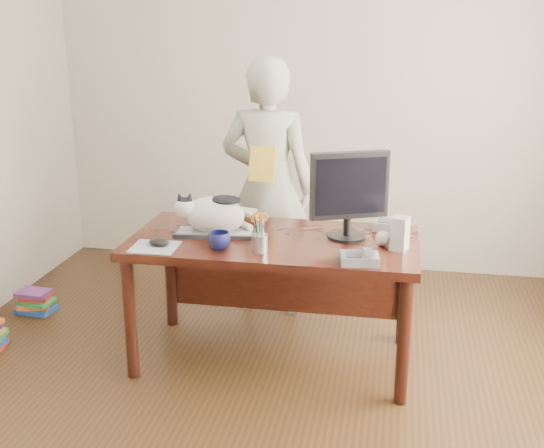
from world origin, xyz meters
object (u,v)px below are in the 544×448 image
(keyboard, at_px, (215,233))
(coffee_mug, at_px, (219,240))
(calculator, at_px, (387,224))
(book_pile_b, at_px, (35,302))
(monitor, at_px, (349,191))
(mouse, at_px, (159,242))
(person, at_px, (268,188))
(pen_cup, at_px, (260,241))
(book_stack, at_px, (246,217))
(cat, at_px, (212,213))
(phone, at_px, (361,258))
(speaker, at_px, (400,233))
(baseball, at_px, (383,238))
(desk, at_px, (276,258))

(keyboard, xyz_separation_m, coffee_mug, (0.08, -0.22, 0.03))
(calculator, xyz_separation_m, book_pile_b, (-2.34, 0.04, -0.71))
(monitor, distance_m, mouse, 1.07)
(keyboard, height_order, person, person)
(monitor, height_order, pen_cup, monitor)
(monitor, bearing_deg, calculator, 26.20)
(keyboard, relative_size, book_pile_b, 1.81)
(book_stack, height_order, calculator, book_stack)
(book_stack, bearing_deg, cat, -93.38)
(keyboard, bearing_deg, phone, -26.06)
(cat, relative_size, speaker, 2.43)
(coffee_mug, bearing_deg, person, 85.13)
(mouse, xyz_separation_m, speaker, (1.27, 0.19, 0.07))
(coffee_mug, bearing_deg, baseball, 14.27)
(pen_cup, relative_size, book_stack, 0.91)
(monitor, distance_m, book_stack, 0.71)
(monitor, bearing_deg, mouse, 174.84)
(monitor, relative_size, person, 0.29)
(cat, xyz_separation_m, baseball, (0.95, -0.00, -0.09))
(baseball, bearing_deg, calculator, 87.06)
(coffee_mug, xyz_separation_m, calculator, (0.87, 0.54, -0.02))
(mouse, bearing_deg, cat, 44.99)
(calculator, height_order, book_pile_b, calculator)
(cat, relative_size, person, 0.26)
(cat, xyz_separation_m, mouse, (-0.23, -0.25, -0.10))
(phone, distance_m, book_pile_b, 2.42)
(keyboard, relative_size, cat, 1.06)
(baseball, height_order, book_pile_b, baseball)
(baseball, bearing_deg, person, 136.93)
(keyboard, height_order, mouse, mouse)
(baseball, xyz_separation_m, book_pile_b, (-2.32, 0.36, -0.72))
(pen_cup, distance_m, baseball, 0.67)
(desk, distance_m, pen_cup, 0.37)
(calculator, height_order, person, person)
(cat, bearing_deg, monitor, -0.75)
(pen_cup, xyz_separation_m, mouse, (-0.55, -0.02, -0.03))
(cat, height_order, book_stack, cat)
(calculator, xyz_separation_m, person, (-0.79, 0.41, 0.08))
(desk, height_order, cat, cat)
(book_pile_b, bearing_deg, keyboard, -14.27)
(phone, xyz_separation_m, person, (-0.68, 1.02, 0.08))
(mouse, bearing_deg, phone, -4.75)
(keyboard, distance_m, book_pile_b, 1.59)
(monitor, distance_m, coffee_mug, 0.76)
(pen_cup, relative_size, phone, 1.03)
(desk, bearing_deg, calculator, 20.62)
(coffee_mug, bearing_deg, book_pile_b, 158.57)
(mouse, distance_m, book_pile_b, 1.47)
(cat, xyz_separation_m, calculator, (0.97, 0.32, -0.10))
(desk, bearing_deg, keyboard, -166.66)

